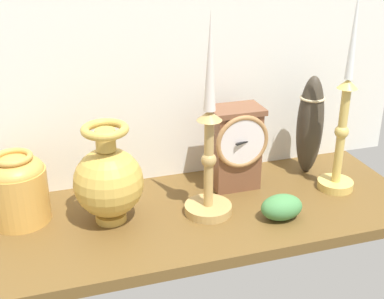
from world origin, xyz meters
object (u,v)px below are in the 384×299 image
(mantel_clock, at_px, (236,146))
(candlestick_tall_left, at_px, (209,153))
(brass_vase_jar, at_px, (17,187))
(tall_ceramic_vase, at_px, (310,125))
(candlestick_tall_center, at_px, (342,127))
(brass_vase_bulbous, at_px, (108,180))

(mantel_clock, height_order, candlestick_tall_left, candlestick_tall_left)
(brass_vase_jar, xyz_separation_m, tall_ceramic_vase, (0.66, 0.03, 0.05))
(tall_ceramic_vase, bearing_deg, candlestick_tall_center, -77.60)
(candlestick_tall_left, xyz_separation_m, brass_vase_bulbous, (-0.20, 0.03, -0.04))
(brass_vase_bulbous, distance_m, tall_ceramic_vase, 0.49)
(brass_vase_jar, distance_m, tall_ceramic_vase, 0.66)
(candlestick_tall_center, bearing_deg, mantel_clock, 160.62)
(candlestick_tall_left, height_order, candlestick_tall_center, candlestick_tall_center)
(candlestick_tall_center, bearing_deg, brass_vase_jar, 174.15)
(mantel_clock, relative_size, brass_vase_bulbous, 0.92)
(mantel_clock, distance_m, candlestick_tall_left, 0.14)
(mantel_clock, bearing_deg, tall_ceramic_vase, 6.39)
(candlestick_tall_left, bearing_deg, brass_vase_bulbous, 171.04)
(candlestick_tall_left, relative_size, brass_vase_bulbous, 2.03)
(brass_vase_bulbous, xyz_separation_m, brass_vase_jar, (-0.17, 0.05, -0.02))
(candlestick_tall_left, distance_m, candlestick_tall_center, 0.31)
(candlestick_tall_left, height_order, brass_vase_jar, candlestick_tall_left)
(mantel_clock, bearing_deg, brass_vase_bulbous, -168.33)
(candlestick_tall_left, relative_size, tall_ceramic_vase, 1.75)
(brass_vase_bulbous, bearing_deg, mantel_clock, 11.67)
(candlestick_tall_left, relative_size, brass_vase_jar, 2.87)
(mantel_clock, distance_m, candlestick_tall_center, 0.23)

